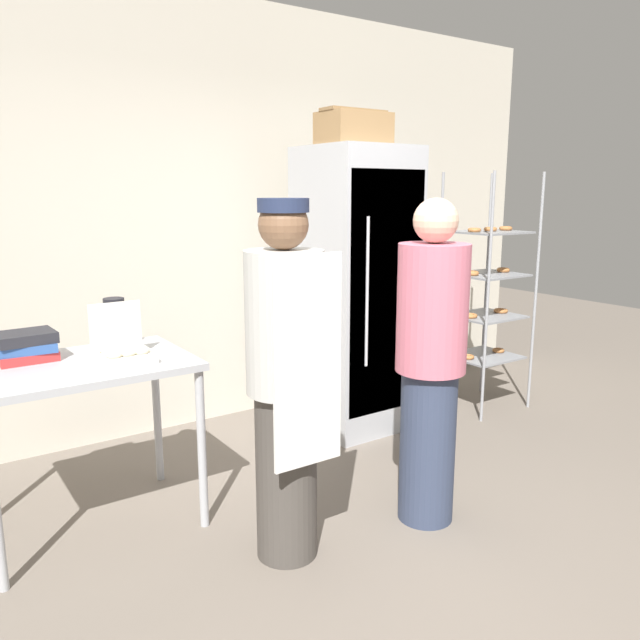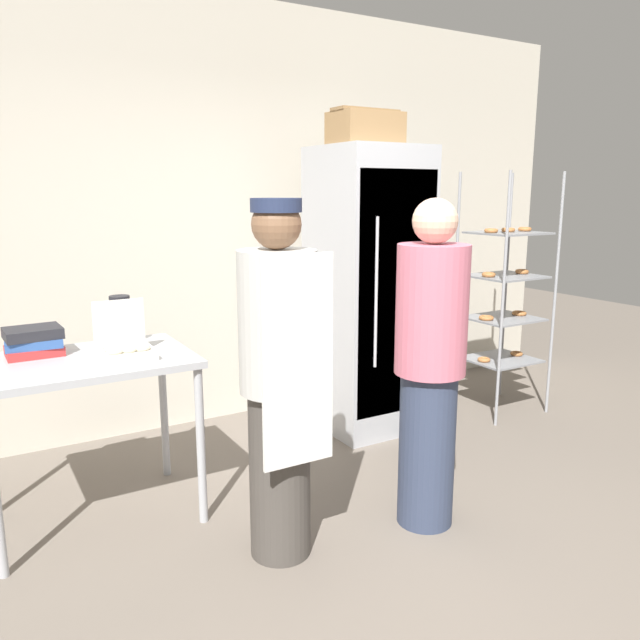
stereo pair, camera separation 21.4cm
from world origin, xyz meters
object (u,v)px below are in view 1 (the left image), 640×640
Objects in this scene: blender_pitcher at (115,327)px; cardboard_storage_box at (354,128)px; refrigerator at (356,291)px; donut_box at (123,352)px; binder_stack at (26,346)px; baking_rack at (487,293)px; person_baker at (286,379)px; person_customer at (430,362)px.

blender_pitcher is 0.61× the size of cardboard_storage_box.
blender_pitcher is (-1.75, -0.22, -0.00)m from refrigerator.
cardboard_storage_box is (1.70, 0.40, 1.17)m from donut_box.
binder_stack is at bearing 141.93° from donut_box.
cardboard_storage_box reaches higher than baking_rack.
baking_rack is 6.51× the size of donut_box.
person_baker reaches higher than person_customer.
baking_rack is 3.26m from binder_stack.
baking_rack is 2.83m from blender_pitcher.
baking_rack is at bearing -1.13° from binder_stack.
refrigerator is 1.11m from baking_rack.
donut_box is (-1.80, -0.50, -0.08)m from refrigerator.
cardboard_storage_box reaches higher than binder_stack.
person_baker reaches higher than binder_stack.
baking_rack reaches higher than binder_stack.
refrigerator is 7.08× the size of donut_box.
baking_rack is at bearing -0.88° from blender_pitcher.
cardboard_storage_box is 1.77m from person_customer.
baking_rack reaches higher than person_customer.
person_baker is (0.46, -0.95, -0.12)m from blender_pitcher.
refrigerator is 1.20× the size of person_baker.
donut_box is (-2.88, -0.23, 0.01)m from baking_rack.
binder_stack is (-3.26, 0.06, 0.03)m from baking_rack.
binder_stack is (-0.43, 0.02, -0.05)m from blender_pitcher.
refrigerator reaches higher than blender_pitcher.
baking_rack is (1.08, -0.26, -0.08)m from refrigerator.
donut_box is at bearing 148.41° from person_customer.
baking_rack reaches higher than blender_pitcher.
cardboard_storage_box is 0.27× the size of person_baker.
binder_stack is at bearing -174.86° from refrigerator.
binder_stack is 0.63× the size of cardboard_storage_box.
person_customer is at bearing -40.85° from blender_pitcher.
blender_pitcher is at bearing 139.15° from person_customer.
refrigerator reaches higher than binder_stack.
person_baker is at bearing -137.85° from cardboard_storage_box.
cardboard_storage_box is at bearing 13.38° from donut_box.
person_baker is at bearing -137.89° from refrigerator.
person_baker is (-1.29, -1.16, -0.13)m from refrigerator.
blender_pitcher is 0.98× the size of binder_stack.
refrigerator reaches higher than baking_rack.
cardboard_storage_box is at bearing 4.37° from blender_pitcher.
blender_pitcher is (-2.83, 0.04, 0.08)m from baking_rack.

